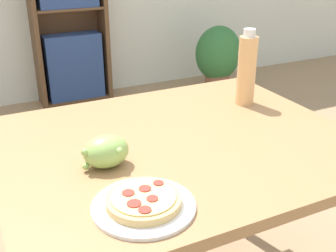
% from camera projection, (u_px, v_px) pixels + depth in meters
% --- Properties ---
extents(dining_table, '(1.12, 0.92, 0.76)m').
position_uv_depth(dining_table, '(178.00, 168.00, 1.39)').
color(dining_table, '#A37549').
rests_on(dining_table, ground_plane).
extents(pizza_on_plate, '(0.25, 0.25, 0.04)m').
position_uv_depth(pizza_on_plate, '(144.00, 203.00, 1.00)').
color(pizza_on_plate, white).
rests_on(pizza_on_plate, dining_table).
extents(grape_bunch, '(0.14, 0.11, 0.09)m').
position_uv_depth(grape_bunch, '(105.00, 152.00, 1.17)').
color(grape_bunch, '#93BC5B').
rests_on(grape_bunch, dining_table).
extents(drink_bottle, '(0.07, 0.07, 0.29)m').
position_uv_depth(drink_bottle, '(247.00, 70.00, 1.59)').
color(drink_bottle, '#EFB270').
rests_on(drink_bottle, dining_table).
extents(bookshelf, '(0.62, 0.25, 1.62)m').
position_uv_depth(bookshelf, '(69.00, 16.00, 3.54)').
color(bookshelf, brown).
rests_on(bookshelf, ground_plane).
extents(potted_plant_floor, '(0.43, 0.37, 0.63)m').
position_uv_depth(potted_plant_floor, '(218.00, 57.00, 3.87)').
color(potted_plant_floor, '#8E5B42').
rests_on(potted_plant_floor, ground_plane).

